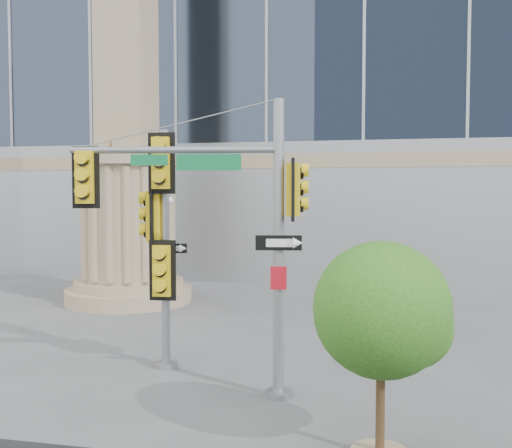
# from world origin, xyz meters

# --- Properties ---
(ground) EXTENTS (120.00, 120.00, 0.00)m
(ground) POSITION_xyz_m (0.00, 0.00, 0.00)
(ground) COLOR #545456
(ground) RESTS_ON ground
(monument) EXTENTS (4.40, 4.40, 16.60)m
(monument) POSITION_xyz_m (-6.00, 9.00, 5.52)
(monument) COLOR #9C826A
(monument) RESTS_ON ground
(main_signal_pole) EXTENTS (4.29, 1.08, 5.56)m
(main_signal_pole) POSITION_xyz_m (-0.23, 0.55, 3.44)
(main_signal_pole) COLOR slate
(main_signal_pole) RESTS_ON ground
(secondary_signal_pole) EXTENTS (0.92, 0.68, 5.19)m
(secondary_signal_pole) POSITION_xyz_m (-2.00, 1.88, 3.05)
(secondary_signal_pole) COLOR slate
(secondary_signal_pole) RESTS_ON ground
(street_tree) EXTENTS (2.02, 1.97, 3.15)m
(street_tree) POSITION_xyz_m (2.65, -1.40, 2.07)
(street_tree) COLOR #9C826A
(street_tree) RESTS_ON ground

